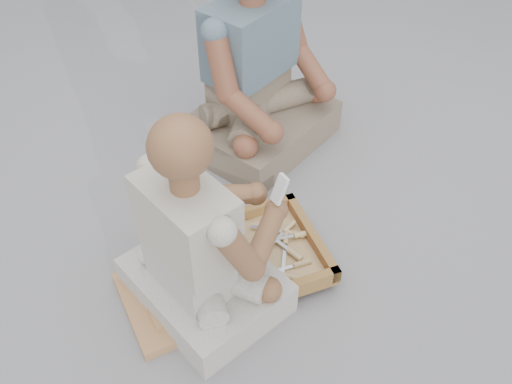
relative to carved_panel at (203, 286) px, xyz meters
name	(u,v)px	position (x,y,z in m)	size (l,w,h in m)	color
ground	(277,287)	(0.27, -0.09, -0.02)	(60.00, 60.00, 0.00)	gray
carved_panel	(203,286)	(0.00, 0.00, 0.00)	(0.59, 0.39, 0.04)	olive
tool_tray	(249,257)	(0.20, 0.03, 0.04)	(0.56, 0.45, 0.07)	brown
chisel_0	(212,243)	(0.09, 0.15, 0.05)	(0.06, 0.22, 0.02)	silver
chisel_1	(297,265)	(0.35, -0.07, 0.05)	(0.22, 0.02, 0.02)	silver
chisel_2	(286,276)	(0.29, -0.11, 0.06)	(0.18, 0.15, 0.02)	silver
chisel_3	(274,276)	(0.25, -0.10, 0.06)	(0.15, 0.18, 0.02)	silver
chisel_4	(297,235)	(0.41, 0.05, 0.07)	(0.22, 0.04, 0.02)	silver
chisel_5	(290,233)	(0.39, 0.08, 0.06)	(0.19, 0.14, 0.02)	silver
chisel_6	(285,242)	(0.36, 0.05, 0.05)	(0.12, 0.20, 0.02)	silver
chisel_7	(286,230)	(0.38, 0.10, 0.06)	(0.20, 0.13, 0.02)	silver
chisel_8	(290,251)	(0.36, -0.01, 0.06)	(0.10, 0.21, 0.02)	silver
chisel_9	(232,244)	(0.16, 0.10, 0.06)	(0.22, 0.03, 0.02)	silver
wood_chip_0	(253,235)	(0.28, 0.19, -0.02)	(0.02, 0.01, 0.00)	tan
wood_chip_1	(273,282)	(0.26, -0.07, -0.02)	(0.02, 0.01, 0.00)	tan
wood_chip_2	(283,235)	(0.39, 0.14, -0.02)	(0.02, 0.01, 0.00)	tan
wood_chip_3	(251,271)	(0.20, 0.01, -0.02)	(0.02, 0.01, 0.00)	tan
wood_chip_4	(156,246)	(-0.11, 0.27, -0.02)	(0.02, 0.01, 0.00)	tan
wood_chip_5	(199,331)	(-0.07, -0.17, -0.02)	(0.02, 0.01, 0.00)	tan
wood_chip_6	(290,271)	(0.34, -0.04, -0.02)	(0.02, 0.01, 0.00)	tan
wood_chip_7	(235,318)	(0.07, -0.17, -0.02)	(0.02, 0.01, 0.00)	tan
wood_chip_8	(186,307)	(-0.08, -0.06, -0.02)	(0.02, 0.01, 0.00)	tan
wood_chip_9	(254,309)	(0.15, -0.16, -0.02)	(0.02, 0.01, 0.00)	tan
wood_chip_10	(237,197)	(0.29, 0.43, -0.02)	(0.02, 0.01, 0.00)	tan
wood_chip_11	(202,215)	(0.11, 0.38, -0.02)	(0.02, 0.01, 0.00)	tan
wood_chip_12	(186,341)	(-0.12, -0.19, -0.02)	(0.02, 0.01, 0.00)	tan
craftsman	(200,247)	(0.00, -0.04, 0.27)	(0.63, 0.65, 0.84)	beige
companion	(258,81)	(0.52, 0.78, 0.32)	(0.82, 0.77, 1.01)	#756354
mobile_phone	(280,189)	(0.31, 0.01, 0.39)	(0.06, 0.05, 0.11)	white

